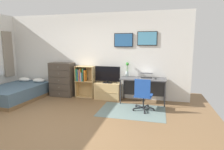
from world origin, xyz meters
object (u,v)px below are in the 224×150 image
at_px(desk, 143,82).
at_px(laptop, 146,76).
at_px(tv_stand, 108,91).
at_px(bamboo_vase, 127,69).
at_px(computer_mouse, 155,79).
at_px(bed, 17,92).
at_px(dresser, 62,79).
at_px(office_chair, 143,94).
at_px(bookshelf, 84,79).
at_px(television, 107,75).

height_order(desk, laptop, laptop).
relative_size(tv_stand, bamboo_vase, 1.85).
height_order(laptop, computer_mouse, laptop).
height_order(bed, bamboo_vase, bamboo_vase).
bearing_deg(desk, dresser, 179.69).
xyz_separation_m(office_chair, computer_mouse, (0.28, 0.67, 0.30)).
xyz_separation_m(bookshelf, bamboo_vase, (1.43, 0.07, 0.35)).
bearing_deg(tv_stand, bed, -164.13).
height_order(tv_stand, laptop, laptop).
xyz_separation_m(television, laptop, (1.20, -0.01, 0.02)).
xyz_separation_m(bookshelf, computer_mouse, (2.30, -0.23, 0.15)).
relative_size(bookshelf, tv_stand, 1.27).
height_order(bed, laptop, laptop).
bearing_deg(bookshelf, bed, -156.59).
bearing_deg(tv_stand, dresser, -179.45).
relative_size(dresser, computer_mouse, 10.80).
height_order(tv_stand, desk, desk).
distance_m(bookshelf, television, 0.85).
bearing_deg(dresser, laptop, -0.29).
relative_size(desk, bamboo_vase, 3.01).
relative_size(bed, office_chair, 2.33).
distance_m(office_chair, laptop, 0.89).
relative_size(bed, tv_stand, 2.49).
distance_m(bed, bookshelf, 2.13).
bearing_deg(office_chair, bed, -175.99).
bearing_deg(computer_mouse, office_chair, -112.93).
distance_m(desk, laptop, 0.21).
bearing_deg(bed, office_chair, 0.72).
relative_size(tv_stand, office_chair, 0.94).
height_order(television, computer_mouse, television).
xyz_separation_m(bed, desk, (3.87, 0.75, 0.38)).
distance_m(bed, desk, 3.96).
height_order(bed, tv_stand, bed).
relative_size(bed, computer_mouse, 19.30).
distance_m(office_chair, bamboo_vase, 1.24).
relative_size(bed, bookshelf, 1.96).
bearing_deg(computer_mouse, tv_stand, 173.03).
bearing_deg(computer_mouse, dresser, 176.91).
bearing_deg(office_chair, laptop, 93.99).
xyz_separation_m(dresser, office_chair, (2.76, -0.83, -0.10)).
bearing_deg(television, desk, -0.37).
bearing_deg(laptop, desk, 173.24).
distance_m(dresser, tv_stand, 1.61).
distance_m(television, laptop, 1.20).
height_order(bookshelf, computer_mouse, bookshelf).
bearing_deg(television, bed, -164.56).
bearing_deg(laptop, bed, -176.12).
bearing_deg(bookshelf, office_chair, -24.04).
distance_m(bed, laptop, 4.06).
distance_m(tv_stand, desk, 1.17).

